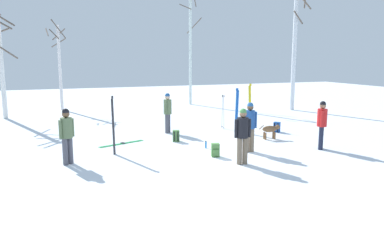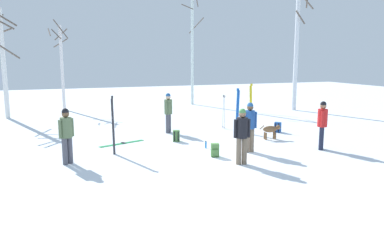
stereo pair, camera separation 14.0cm
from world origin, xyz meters
name	(u,v)px [view 1 (the left image)]	position (x,y,z in m)	size (l,w,h in m)	color
ground_plane	(203,159)	(0.00, 0.00, 0.00)	(60.00, 60.00, 0.00)	white
person_0	(243,133)	(0.88, -0.96, 0.98)	(0.52, 0.34, 1.72)	#72604C
person_1	(168,110)	(0.15, 4.44, 0.98)	(0.36, 0.43, 1.72)	#4C4C56
person_2	(67,133)	(-4.09, 0.88, 0.98)	(0.45, 0.34, 1.72)	#4C4C56
person_3	(250,124)	(1.82, 0.28, 0.98)	(0.52, 0.34, 1.72)	#72604C
person_4	(322,122)	(4.38, -0.26, 0.98)	(0.37, 0.42, 1.72)	#1E2338
dog	(271,129)	(3.62, 1.79, 0.39)	(0.89, 0.31, 0.57)	brown
ski_pair_planted_0	(250,106)	(4.15, 4.44, 1.01)	(0.11, 0.20, 2.02)	yellow
ski_pair_planted_1	(237,110)	(3.07, 3.67, 0.94)	(0.18, 0.03, 1.90)	blue
ski_pair_planted_2	(113,126)	(-2.60, 1.54, 0.98)	(0.12, 0.16, 1.98)	black
ski_pair_lying_0	(122,144)	(-2.09, 3.02, 0.01)	(1.79, 0.80, 0.05)	green
ski_poles_0	(223,111)	(2.80, 4.51, 0.82)	(0.07, 0.26, 1.53)	#B2B2BC
backpack_0	(277,127)	(4.65, 2.92, 0.21)	(0.35, 0.34, 0.44)	#1E4C99
backpack_1	(176,136)	(-0.04, 2.71, 0.21)	(0.31, 0.33, 0.44)	#4C7F3F
backpack_2	(215,150)	(0.47, 0.12, 0.21)	(0.31, 0.33, 0.44)	#4C7F3F
water_bottle_0	(206,145)	(0.62, 1.29, 0.13)	(0.06, 0.06, 0.27)	#1E72BF
birch_tree_1	(1,60)	(-6.82, 11.10, 3.08)	(1.47, 1.38, 5.74)	white
birch_tree_2	(59,64)	(-3.93, 13.53, 2.81)	(1.15, 1.25, 5.43)	silver
birch_tree_3	(190,48)	(4.52, 13.41, 3.82)	(1.55, 1.54, 7.39)	silver
birch_tree_4	(295,48)	(9.45, 8.57, 3.79)	(1.22, 1.06, 7.29)	silver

